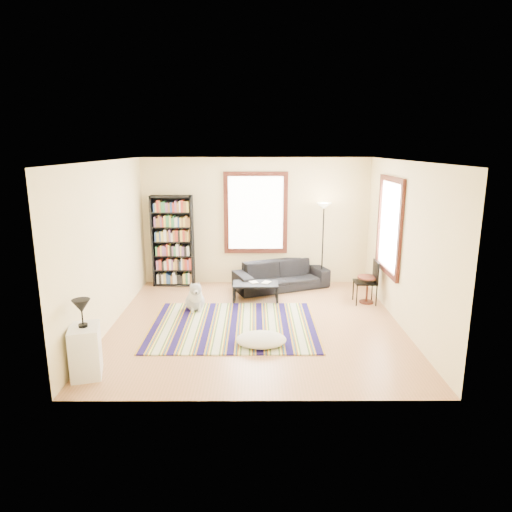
{
  "coord_description": "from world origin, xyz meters",
  "views": [
    {
      "loc": [
        -0.03,
        -7.5,
        3.03
      ],
      "look_at": [
        0.0,
        0.5,
        1.1
      ],
      "focal_mm": 32.0,
      "sensor_mm": 36.0,
      "label": 1
    }
  ],
  "objects_px": {
    "folding_chair": "(365,282)",
    "dog": "(195,296)",
    "sofa": "(281,275)",
    "bookshelf": "(173,241)",
    "floor_lamp": "(323,246)",
    "side_table": "(367,290)",
    "floor_cushion": "(261,340)",
    "coffee_table": "(255,292)",
    "white_cabinet": "(86,351)"
  },
  "relations": [
    {
      "from": "floor_cushion",
      "to": "white_cabinet",
      "type": "bearing_deg",
      "value": -158.53
    },
    {
      "from": "bookshelf",
      "to": "coffee_table",
      "type": "height_order",
      "value": "bookshelf"
    },
    {
      "from": "white_cabinet",
      "to": "floor_lamp",
      "type": "bearing_deg",
      "value": 31.87
    },
    {
      "from": "sofa",
      "to": "floor_lamp",
      "type": "bearing_deg",
      "value": -15.01
    },
    {
      "from": "folding_chair",
      "to": "white_cabinet",
      "type": "xyz_separation_m",
      "value": [
        -4.45,
        -2.92,
        -0.08
      ]
    },
    {
      "from": "floor_lamp",
      "to": "folding_chair",
      "type": "relative_size",
      "value": 2.16
    },
    {
      "from": "floor_lamp",
      "to": "side_table",
      "type": "height_order",
      "value": "floor_lamp"
    },
    {
      "from": "side_table",
      "to": "dog",
      "type": "bearing_deg",
      "value": -173.12
    },
    {
      "from": "dog",
      "to": "folding_chair",
      "type": "bearing_deg",
      "value": -5.67
    },
    {
      "from": "sofa",
      "to": "coffee_table",
      "type": "bearing_deg",
      "value": -146.29
    },
    {
      "from": "coffee_table",
      "to": "side_table",
      "type": "distance_m",
      "value": 2.21
    },
    {
      "from": "coffee_table",
      "to": "side_table",
      "type": "height_order",
      "value": "side_table"
    },
    {
      "from": "side_table",
      "to": "folding_chair",
      "type": "bearing_deg",
      "value": -158.45
    },
    {
      "from": "sofa",
      "to": "coffee_table",
      "type": "relative_size",
      "value": 2.25
    },
    {
      "from": "bookshelf",
      "to": "coffee_table",
      "type": "xyz_separation_m",
      "value": [
        1.82,
        -1.07,
        -0.82
      ]
    },
    {
      "from": "dog",
      "to": "coffee_table",
      "type": "bearing_deg",
      "value": 13.48
    },
    {
      "from": "folding_chair",
      "to": "dog",
      "type": "bearing_deg",
      "value": -172.41
    },
    {
      "from": "floor_cushion",
      "to": "floor_lamp",
      "type": "height_order",
      "value": "floor_lamp"
    },
    {
      "from": "sofa",
      "to": "side_table",
      "type": "distance_m",
      "value": 1.9
    },
    {
      "from": "sofa",
      "to": "folding_chair",
      "type": "height_order",
      "value": "folding_chair"
    },
    {
      "from": "bookshelf",
      "to": "white_cabinet",
      "type": "bearing_deg",
      "value": -96.52
    },
    {
      "from": "floor_cushion",
      "to": "side_table",
      "type": "bearing_deg",
      "value": 43.33
    },
    {
      "from": "dog",
      "to": "side_table",
      "type": "bearing_deg",
      "value": -5.44
    },
    {
      "from": "floor_lamp",
      "to": "dog",
      "type": "distance_m",
      "value": 3.05
    },
    {
      "from": "folding_chair",
      "to": "floor_cushion",
      "type": "bearing_deg",
      "value": -135.33
    },
    {
      "from": "floor_lamp",
      "to": "folding_chair",
      "type": "bearing_deg",
      "value": -56.88
    },
    {
      "from": "side_table",
      "to": "dog",
      "type": "relative_size",
      "value": 0.94
    },
    {
      "from": "bookshelf",
      "to": "floor_lamp",
      "type": "bearing_deg",
      "value": -2.97
    },
    {
      "from": "sofa",
      "to": "bookshelf",
      "type": "xyz_separation_m",
      "value": [
        -2.38,
        0.27,
        0.7
      ]
    },
    {
      "from": "floor_lamp",
      "to": "folding_chair",
      "type": "xyz_separation_m",
      "value": [
        0.7,
        -1.07,
        -0.5
      ]
    },
    {
      "from": "bookshelf",
      "to": "coffee_table",
      "type": "bearing_deg",
      "value": -30.56
    },
    {
      "from": "side_table",
      "to": "white_cabinet",
      "type": "height_order",
      "value": "white_cabinet"
    },
    {
      "from": "sofa",
      "to": "bookshelf",
      "type": "relative_size",
      "value": 1.01
    },
    {
      "from": "white_cabinet",
      "to": "dog",
      "type": "xyz_separation_m",
      "value": [
        1.14,
        2.53,
        -0.06
      ]
    },
    {
      "from": "side_table",
      "to": "dog",
      "type": "distance_m",
      "value": 3.38
    },
    {
      "from": "coffee_table",
      "to": "dog",
      "type": "distance_m",
      "value": 1.28
    },
    {
      "from": "bookshelf",
      "to": "dog",
      "type": "bearing_deg",
      "value": -67.65
    },
    {
      "from": "white_cabinet",
      "to": "floor_cushion",
      "type": "bearing_deg",
      "value": 6.55
    },
    {
      "from": "folding_chair",
      "to": "dog",
      "type": "height_order",
      "value": "folding_chair"
    },
    {
      "from": "floor_cushion",
      "to": "side_table",
      "type": "relative_size",
      "value": 1.47
    },
    {
      "from": "floor_cushion",
      "to": "dog",
      "type": "bearing_deg",
      "value": 127.55
    },
    {
      "from": "side_table",
      "to": "bookshelf",
      "type": "bearing_deg",
      "value": 163.1
    },
    {
      "from": "sofa",
      "to": "floor_lamp",
      "type": "relative_size",
      "value": 1.09
    },
    {
      "from": "white_cabinet",
      "to": "dog",
      "type": "bearing_deg",
      "value": 50.77
    },
    {
      "from": "white_cabinet",
      "to": "dog",
      "type": "relative_size",
      "value": 1.22
    },
    {
      "from": "bookshelf",
      "to": "side_table",
      "type": "distance_m",
      "value": 4.27
    },
    {
      "from": "side_table",
      "to": "white_cabinet",
      "type": "distance_m",
      "value": 5.38
    },
    {
      "from": "bookshelf",
      "to": "floor_lamp",
      "type": "height_order",
      "value": "bookshelf"
    },
    {
      "from": "floor_lamp",
      "to": "folding_chair",
      "type": "distance_m",
      "value": 1.37
    },
    {
      "from": "sofa",
      "to": "floor_lamp",
      "type": "height_order",
      "value": "floor_lamp"
    }
  ]
}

